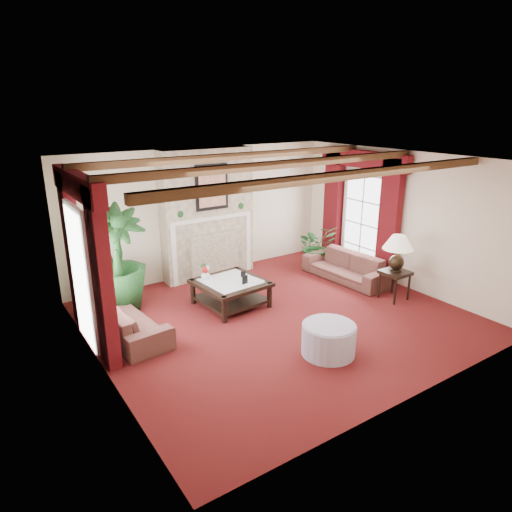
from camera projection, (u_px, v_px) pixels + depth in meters
floor at (279, 318)px, 7.91m from camera, size 6.00×6.00×0.00m
ceiling at (282, 160)px, 7.06m from camera, size 6.00×6.00×0.00m
back_wall at (203, 212)px, 9.66m from camera, size 6.00×0.02×2.70m
left_wall at (95, 281)px, 5.91m from camera, size 0.02×5.50×2.70m
right_wall at (402, 219)px, 9.07m from camera, size 0.02×5.50×2.70m
ceiling_beams at (282, 164)px, 7.08m from camera, size 6.00×3.00×0.12m
fireplace at (205, 148)px, 9.08m from camera, size 2.00×0.52×2.70m
french_door_left at (72, 208)px, 6.47m from camera, size 0.10×1.10×2.16m
french_door_right at (366, 174)px, 9.60m from camera, size 0.10×1.10×2.16m
curtains_left at (76, 177)px, 6.40m from camera, size 0.20×2.40×2.55m
curtains_right at (364, 154)px, 9.41m from camera, size 0.20×2.40×2.55m
sofa_left at (126, 314)px, 7.23m from camera, size 1.99×0.93×0.74m
sofa_right at (346, 263)px, 9.56m from camera, size 1.99×0.84×0.74m
potted_palm at (118, 281)px, 8.11m from camera, size 1.45×2.12×1.06m
small_plant at (316, 250)px, 10.37m from camera, size 1.21×1.27×0.75m
coffee_table at (231, 293)px, 8.35m from camera, size 1.25×1.25×0.47m
side_table at (394, 285)px, 8.62m from camera, size 0.56×0.56×0.56m
ottoman at (329, 339)px, 6.72m from camera, size 0.80×0.80×0.46m
table_lamp at (397, 253)px, 8.42m from camera, size 0.56×0.56×0.71m
flower_vase at (206, 275)px, 8.36m from camera, size 0.25×0.25×0.17m
book at (252, 276)px, 8.18m from camera, size 0.20×0.09×0.26m
photo_frame_a at (245, 280)px, 8.12m from camera, size 0.13×0.04×0.16m
photo_frame_b at (243, 274)px, 8.46m from camera, size 0.09×0.04×0.12m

